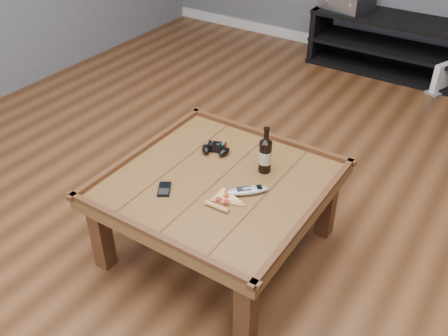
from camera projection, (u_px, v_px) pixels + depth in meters
The scene contains 11 objects.
ground at pixel (219, 247), 2.69m from camera, with size 6.00×6.00×0.00m, color #442713.
baseboard at pixel (394, 57), 4.71m from camera, with size 5.00×0.02×0.10m, color silver.
coffee_table at pixel (218, 190), 2.46m from camera, with size 1.03×1.03×0.48m.
media_console at pixel (390, 45), 4.43m from camera, with size 1.40×0.45×0.50m.
beer_bottle at pixel (265, 154), 2.44m from camera, with size 0.06×0.06×0.25m.
game_controller at pixel (216, 149), 2.62m from camera, with size 0.16×0.14×0.05m.
pizza_slice at pixel (225, 199), 2.30m from camera, with size 0.14×0.22×0.02m.
smartphone at pixel (164, 189), 2.36m from camera, with size 0.10×0.12×0.01m.
remote_control at pixel (247, 190), 2.34m from camera, with size 0.19×0.19×0.03m.
av_receiver at pixel (347, 0), 4.44m from camera, with size 0.46×0.41×0.14m.
game_console at pixel (441, 79), 4.15m from camera, with size 0.19×0.23×0.26m.
Camera 1 is at (1.10, -1.62, 1.89)m, focal length 40.00 mm.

